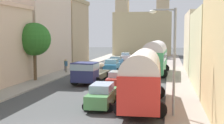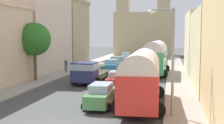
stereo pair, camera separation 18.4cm
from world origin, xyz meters
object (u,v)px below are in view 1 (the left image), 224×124
(car_2, at_px, (126,57))
(parked_bus_0, at_px, (143,76))
(streetlamp_near, at_px, (171,53))
(parked_bus_1, at_px, (155,56))
(car_4, at_px, (117,79))
(car_5, at_px, (132,71))
(pedestrian_1, at_px, (65,64))
(cargo_truck_0, at_px, (89,72))
(car_3, at_px, (102,95))
(pedestrian_3, at_px, (66,65))
(car_6, at_px, (147,57))
(car_1, at_px, (116,61))
(car_0, at_px, (112,65))

(car_2, bearing_deg, parked_bus_0, -80.11)
(streetlamp_near, bearing_deg, car_2, 101.94)
(parked_bus_1, distance_m, car_4, 10.58)
(car_5, distance_m, pedestrian_1, 10.19)
(cargo_truck_0, relative_size, car_3, 1.60)
(car_4, xyz_separation_m, pedestrian_3, (-8.30, 9.05, 0.25))
(streetlamp_near, bearing_deg, cargo_truck_0, 125.75)
(cargo_truck_0, distance_m, car_4, 3.50)
(car_5, bearing_deg, car_6, 89.45)
(car_4, height_order, car_5, car_4)
(car_5, distance_m, streetlamp_near, 17.67)
(parked_bus_0, relative_size, parked_bus_1, 0.95)
(parked_bus_0, height_order, parked_bus_1, parked_bus_1)
(car_4, bearing_deg, streetlamp_near, -63.27)
(cargo_truck_0, xyz_separation_m, car_6, (3.93, 27.86, -0.41))
(cargo_truck_0, bearing_deg, car_3, -69.94)
(car_3, distance_m, pedestrian_1, 20.70)
(car_5, xyz_separation_m, car_6, (0.21, 22.19, 0.07))
(car_3, bearing_deg, car_1, 97.78)
(cargo_truck_0, xyz_separation_m, car_3, (3.40, -9.32, -0.40))
(pedestrian_1, relative_size, streetlamp_near, 0.26)
(parked_bus_0, xyz_separation_m, car_6, (-2.22, 36.48, -1.33))
(car_2, relative_size, pedestrian_1, 2.26)
(pedestrian_1, bearing_deg, car_2, 72.97)
(car_6, bearing_deg, parked_bus_1, -82.99)
(parked_bus_0, relative_size, car_5, 2.19)
(parked_bus_0, bearing_deg, car_2, 99.89)
(car_5, bearing_deg, car_2, 100.03)
(car_4, bearing_deg, pedestrian_1, 130.14)
(parked_bus_0, distance_m, car_2, 36.88)
(pedestrian_1, xyz_separation_m, pedestrian_3, (0.68, -1.61, 0.03))
(car_5, xyz_separation_m, streetlamp_near, (4.32, -16.84, 3.17))
(car_3, bearing_deg, car_4, 91.86)
(car_2, distance_m, car_4, 29.33)
(car_3, xyz_separation_m, car_6, (0.53, 37.18, -0.01))
(parked_bus_0, bearing_deg, car_6, 93.49)
(pedestrian_1, bearing_deg, car_0, 14.29)
(car_2, distance_m, pedestrian_1, 19.33)
(parked_bus_0, bearing_deg, car_3, -165.77)
(car_2, height_order, pedestrian_1, pedestrian_1)
(pedestrian_3, bearing_deg, car_4, -47.46)
(car_0, relative_size, car_4, 1.13)
(car_1, height_order, pedestrian_3, pedestrian_3)
(parked_bus_0, relative_size, car_2, 2.32)
(car_5, xyz_separation_m, pedestrian_1, (-9.56, 3.53, 0.25))
(car_3, height_order, car_5, car_3)
(car_0, height_order, car_1, car_0)
(parked_bus_1, relative_size, car_2, 2.45)
(car_0, bearing_deg, parked_bus_1, -20.61)
(cargo_truck_0, relative_size, car_6, 1.54)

